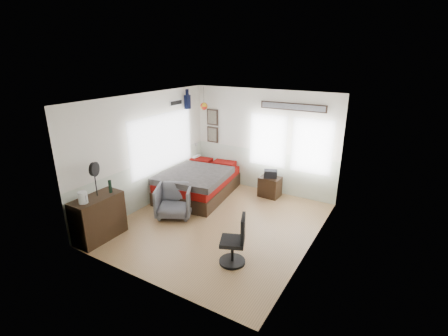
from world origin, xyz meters
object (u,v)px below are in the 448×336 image
(armchair, at_px, (174,201))
(nightstand, at_px, (270,187))
(dresser, at_px, (99,218))
(task_chair, at_px, (235,244))
(bed, at_px, (198,183))

(armchair, bearing_deg, nightstand, 27.65)
(nightstand, bearing_deg, dresser, -118.26)
(armchair, distance_m, task_chair, 2.25)
(nightstand, distance_m, task_chair, 3.06)
(bed, distance_m, dresser, 2.80)
(bed, height_order, task_chair, task_chair)
(armchair, bearing_deg, bed, 71.45)
(bed, xyz_separation_m, armchair, (0.20, -1.22, 0.02))
(armchair, relative_size, task_chair, 0.86)
(bed, xyz_separation_m, nightstand, (1.65, 0.88, -0.08))
(nightstand, bearing_deg, bed, -149.91)
(task_chair, bearing_deg, bed, 114.30)
(dresser, bearing_deg, bed, 80.23)
(armchair, height_order, nightstand, armchair)
(dresser, height_order, armchair, dresser)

